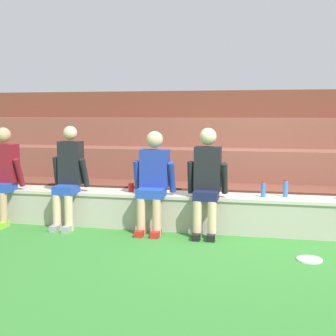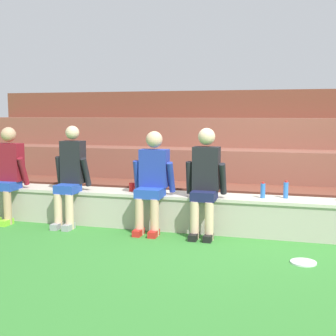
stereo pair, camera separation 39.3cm
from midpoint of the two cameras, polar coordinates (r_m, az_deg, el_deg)
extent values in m
plane|color=#388433|center=(5.97, 7.18, -8.42)|extent=(80.00, 80.00, 0.00)
cube|color=#B7AF9E|center=(6.14, 7.41, -5.71)|extent=(7.57, 0.47, 0.48)
cube|color=beige|center=(6.10, 7.44, -3.66)|extent=(7.61, 0.51, 0.04)
cube|color=brown|center=(6.83, 7.93, -4.36)|extent=(10.28, 0.67, 0.49)
cube|color=brown|center=(7.45, 8.36, -1.51)|extent=(10.28, 0.67, 0.99)
cube|color=brown|center=(8.09, 8.72, 0.89)|extent=(10.28, 0.67, 1.48)
cube|color=brown|center=(8.74, 9.03, 2.95)|extent=(10.28, 0.67, 1.97)
cylinder|color=tan|center=(6.80, -21.31, -4.89)|extent=(0.11, 0.11, 0.48)
cube|color=#8CD833|center=(6.81, -21.42, -6.58)|extent=(0.10, 0.22, 0.08)
cube|color=#2347B2|center=(6.91, -21.54, -2.25)|extent=(0.34, 0.32, 0.12)
cube|color=maroon|center=(6.96, -21.16, 0.55)|extent=(0.37, 0.20, 0.54)
sphere|color=tan|center=(6.93, -21.30, 3.83)|extent=(0.21, 0.21, 0.21)
cylinder|color=maroon|center=(6.83, -19.55, -0.53)|extent=(0.08, 0.23, 0.42)
cylinder|color=beige|center=(6.41, -15.35, -5.37)|extent=(0.11, 0.11, 0.48)
cylinder|color=beige|center=(6.33, -13.97, -5.47)|extent=(0.11, 0.11, 0.48)
cube|color=#99999E|center=(6.42, -15.46, -7.17)|extent=(0.10, 0.22, 0.08)
cube|color=#99999E|center=(6.34, -14.08, -7.30)|extent=(0.10, 0.22, 0.08)
cube|color=#2347B2|center=(6.42, -14.23, -2.64)|extent=(0.28, 0.31, 0.12)
cube|color=black|center=(6.53, -13.65, 0.64)|extent=(0.31, 0.20, 0.59)
sphere|color=beige|center=(6.50, -13.75, 4.25)|extent=(0.19, 0.19, 0.19)
cylinder|color=black|center=(6.62, -15.29, -0.49)|extent=(0.08, 0.14, 0.43)
cylinder|color=black|center=(6.44, -12.04, -0.59)|extent=(0.08, 0.23, 0.42)
cylinder|color=#DBAD89|center=(5.95, -5.26, -6.08)|extent=(0.11, 0.11, 0.48)
cylinder|color=#DBAD89|center=(5.89, -3.33, -6.19)|extent=(0.11, 0.11, 0.48)
cube|color=red|center=(5.96, -5.36, -8.03)|extent=(0.10, 0.22, 0.08)
cube|color=red|center=(5.90, -3.42, -8.16)|extent=(0.10, 0.22, 0.08)
cube|color=#2347B2|center=(5.99, -3.97, -3.13)|extent=(0.34, 0.32, 0.12)
cube|color=#23389E|center=(6.12, -3.50, -0.02)|extent=(0.38, 0.20, 0.50)
sphere|color=#DBAD89|center=(6.09, -3.53, 3.54)|extent=(0.22, 0.22, 0.22)
cylinder|color=#23389E|center=(6.18, -5.67, -1.02)|extent=(0.08, 0.16, 0.43)
cylinder|color=#23389E|center=(6.05, -1.37, -1.16)|extent=(0.08, 0.22, 0.42)
cylinder|color=beige|center=(5.77, 1.69, -6.46)|extent=(0.11, 0.11, 0.48)
cylinder|color=beige|center=(5.74, 3.51, -6.54)|extent=(0.11, 0.11, 0.48)
cube|color=black|center=(5.78, 1.61, -8.46)|extent=(0.10, 0.22, 0.08)
cube|color=black|center=(5.75, 3.44, -8.55)|extent=(0.10, 0.22, 0.08)
cube|color=#191E47|center=(5.83, 2.84, -3.39)|extent=(0.30, 0.33, 0.12)
cube|color=black|center=(5.90, 3.05, -0.02)|extent=(0.34, 0.20, 0.55)
sphere|color=beige|center=(5.86, 3.08, 3.92)|extent=(0.22, 0.22, 0.22)
cylinder|color=black|center=(5.93, 0.94, -1.18)|extent=(0.08, 0.14, 0.43)
cylinder|color=black|center=(5.86, 5.11, -1.30)|extent=(0.08, 0.22, 0.42)
cylinder|color=blue|center=(6.11, 12.59, -2.57)|extent=(0.06, 0.06, 0.21)
cylinder|color=red|center=(6.09, 12.62, -1.51)|extent=(0.04, 0.04, 0.02)
cylinder|color=blue|center=(6.05, 9.91, -2.68)|extent=(0.06, 0.06, 0.19)
cylinder|color=red|center=(6.04, 9.93, -1.70)|extent=(0.04, 0.04, 0.02)
cylinder|color=red|center=(6.40, -6.36, -2.42)|extent=(0.08, 0.08, 0.12)
cylinder|color=white|center=(5.17, 15.04, -10.93)|extent=(0.27, 0.27, 0.02)
camera|label=1|loc=(0.20, -91.81, -0.22)|focal=49.17mm
camera|label=2|loc=(0.20, 88.19, 0.22)|focal=49.17mm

